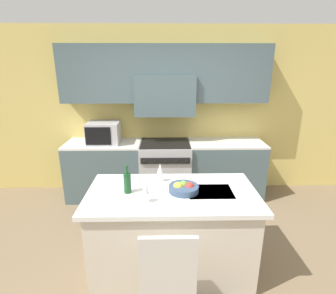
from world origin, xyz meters
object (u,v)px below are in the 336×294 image
object	(u,v)px
wine_bottle	(127,182)
fruit_bowl	(184,188)
microwave	(104,133)
wine_glass_far	(160,169)
island_chair	(168,281)
wine_glass_near	(145,188)
range_stove	(165,170)

from	to	relation	value
wine_bottle	fruit_bowl	distance (m)	0.56
microwave	wine_bottle	distance (m)	1.76
microwave	wine_glass_far	size ratio (longest dim) A/B	2.40
wine_glass_far	wine_bottle	bearing A→B (deg)	-141.98
island_chair	wine_glass_far	xyz separation A→B (m)	(-0.07, 1.02, 0.47)
microwave	wine_glass_near	size ratio (longest dim) A/B	2.40
fruit_bowl	wine_glass_near	bearing A→B (deg)	-150.34
range_stove	island_chair	distance (m)	2.42
microwave	wine_bottle	world-z (taller)	microwave
range_stove	wine_glass_far	bearing A→B (deg)	-92.64
wine_bottle	wine_glass_near	xyz separation A→B (m)	(0.19, -0.19, 0.03)
range_stove	microwave	xyz separation A→B (m)	(-0.96, 0.02, 0.63)
range_stove	fruit_bowl	xyz separation A→B (m)	(0.17, -1.63, 0.49)
microwave	wine_glass_near	world-z (taller)	microwave
range_stove	island_chair	world-z (taller)	island_chair
microwave	wine_glass_near	distance (m)	2.00
range_stove	island_chair	xyz separation A→B (m)	(0.00, -2.42, 0.11)
island_chair	microwave	bearing A→B (deg)	111.49
range_stove	wine_glass_near	bearing A→B (deg)	-96.04
fruit_bowl	microwave	bearing A→B (deg)	124.41
range_stove	wine_bottle	xyz separation A→B (m)	(-0.38, -1.64, 0.56)
wine_bottle	range_stove	bearing A→B (deg)	76.93
wine_bottle	fruit_bowl	bearing A→B (deg)	1.45
island_chair	fruit_bowl	world-z (taller)	island_chair
microwave	fruit_bowl	world-z (taller)	microwave
island_chair	wine_glass_near	world-z (taller)	wine_glass_near
wine_glass_near	wine_glass_far	distance (m)	0.46
wine_bottle	microwave	bearing A→B (deg)	109.17
island_chair	wine_glass_near	xyz separation A→B (m)	(-0.20, 0.58, 0.47)
range_stove	wine_bottle	size ratio (longest dim) A/B	3.24
wine_bottle	wine_glass_near	size ratio (longest dim) A/B	1.41
microwave	island_chair	distance (m)	2.67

